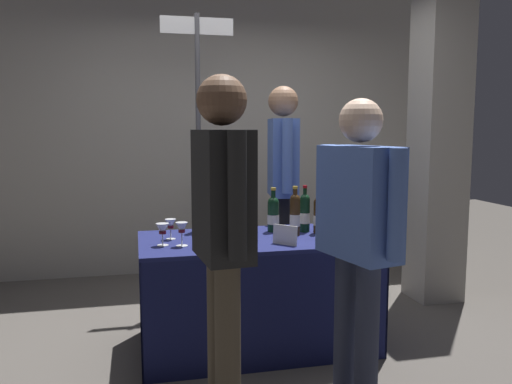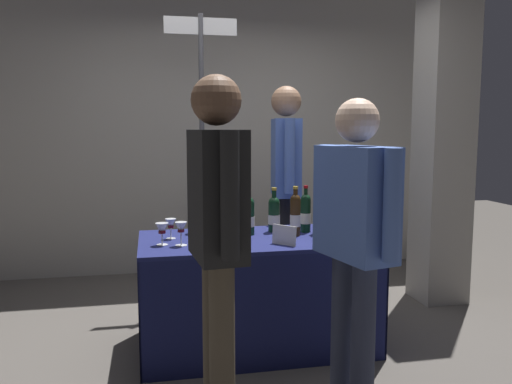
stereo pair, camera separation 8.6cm
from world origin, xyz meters
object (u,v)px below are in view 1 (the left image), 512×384
display_bottle_0 (305,212)px  booth_signpost (198,128)px  vendor_presenter (283,172)px  taster_foreground_right (223,222)px  wine_glass_near_vendor (162,230)px  wine_glass_near_taster (182,229)px  concrete_pillar (439,129)px  featured_wine_bottle (241,220)px  flower_vase (329,220)px  tasting_table (256,270)px  wine_glass_mid (171,225)px

display_bottle_0 → booth_signpost: size_ratio=0.13×
vendor_presenter → taster_foreground_right: vendor_presenter is taller
taster_foreground_right → booth_signpost: booth_signpost is taller
wine_glass_near_vendor → wine_glass_near_taster: bearing=-19.4°
concrete_pillar → featured_wine_bottle: concrete_pillar is taller
flower_vase → vendor_presenter: 1.00m
concrete_pillar → taster_foreground_right: concrete_pillar is taller
tasting_table → wine_glass_near_taster: bearing=-164.6°
concrete_pillar → vendor_presenter: 1.34m
concrete_pillar → tasting_table: size_ratio=1.91×
tasting_table → featured_wine_bottle: 0.39m
display_bottle_0 → booth_signpost: (-0.60, 1.08, 0.58)m
featured_wine_bottle → wine_glass_near_vendor: featured_wine_bottle is taller
wine_glass_near_taster → vendor_presenter: vendor_presenter is taller
tasting_table → vendor_presenter: bearing=63.6°
vendor_presenter → wine_glass_mid: bearing=-43.1°
tasting_table → concrete_pillar: bearing=20.2°
featured_wine_bottle → vendor_presenter: size_ratio=0.18×
display_bottle_0 → concrete_pillar: bearing=20.9°
vendor_presenter → booth_signpost: booth_signpost is taller
concrete_pillar → wine_glass_near_taster: bearing=-160.9°
concrete_pillar → wine_glass_near_vendor: (-2.30, -0.72, -0.61)m
flower_vase → taster_foreground_right: size_ratio=0.23×
wine_glass_near_vendor → tasting_table: bearing=9.1°
featured_wine_bottle → tasting_table: bearing=37.5°
display_bottle_0 → vendor_presenter: (0.05, 0.74, 0.21)m
wine_glass_near_taster → flower_vase: (0.95, 0.02, 0.02)m
featured_wine_bottle → display_bottle_0: (0.49, 0.21, -0.00)m
featured_wine_bottle → wine_glass_near_taster: bearing=-173.4°
featured_wine_bottle → concrete_pillar: bearing=21.5°
taster_foreground_right → flower_vase: bearing=-51.8°
display_bottle_0 → wine_glass_near_taster: 0.90m
display_bottle_0 → flower_vase: (0.09, -0.24, -0.01)m
concrete_pillar → display_bottle_0: size_ratio=8.91×
flower_vase → booth_signpost: (-0.68, 1.32, 0.59)m
booth_signpost → featured_wine_bottle: bearing=-85.4°
wine_glass_mid → wine_glass_near_taster: wine_glass_near_taster is taller
flower_vase → taster_foreground_right: (-0.83, -0.79, 0.15)m
concrete_pillar → wine_glass_near_vendor: bearing=-162.6°
wine_glass_near_taster → taster_foreground_right: size_ratio=0.09×
featured_wine_bottle → display_bottle_0: size_ratio=1.00×
taster_foreground_right → display_bottle_0: bearing=-41.2°
display_bottle_0 → flower_vase: flower_vase is taller
display_bottle_0 → wine_glass_mid: 0.92m
wine_glass_near_vendor → vendor_presenter: size_ratio=0.08×
taster_foreground_right → tasting_table: bearing=-27.5°
featured_wine_bottle → wine_glass_near_vendor: bearing=-179.6°
concrete_pillar → taster_foreground_right: (-2.06, -1.53, -0.43)m
tasting_table → wine_glass_mid: size_ratio=11.46×
vendor_presenter → display_bottle_0: bearing=4.2°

